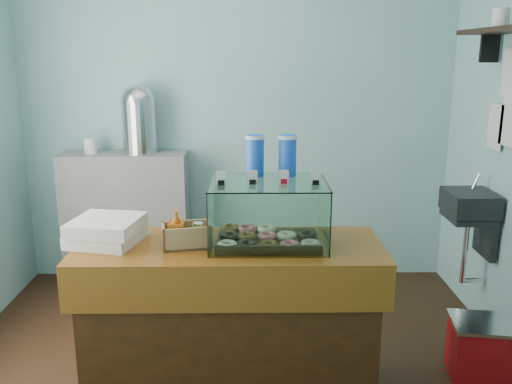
{
  "coord_description": "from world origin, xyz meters",
  "views": [
    {
      "loc": [
        0.11,
        -2.92,
        1.87
      ],
      "look_at": [
        0.14,
        -0.15,
        1.16
      ],
      "focal_mm": 38.0,
      "sensor_mm": 36.0,
      "label": 1
    }
  ],
  "objects_px": {
    "coffee_urn": "(139,117)",
    "red_cooler": "(484,349)",
    "counter": "(230,322)",
    "display_case": "(267,209)"
  },
  "relations": [
    {
      "from": "coffee_urn",
      "to": "red_cooler",
      "type": "height_order",
      "value": "coffee_urn"
    },
    {
      "from": "counter",
      "to": "coffee_urn",
      "type": "xyz_separation_m",
      "value": [
        -0.76,
        1.58,
        0.93
      ]
    },
    {
      "from": "counter",
      "to": "red_cooler",
      "type": "distance_m",
      "value": 1.52
    },
    {
      "from": "counter",
      "to": "red_cooler",
      "type": "bearing_deg",
      "value": 6.65
    },
    {
      "from": "counter",
      "to": "red_cooler",
      "type": "relative_size",
      "value": 3.63
    },
    {
      "from": "coffee_urn",
      "to": "red_cooler",
      "type": "xyz_separation_m",
      "value": [
        2.25,
        -1.41,
        -1.21
      ]
    },
    {
      "from": "coffee_urn",
      "to": "red_cooler",
      "type": "bearing_deg",
      "value": -32.12
    },
    {
      "from": "display_case",
      "to": "red_cooler",
      "type": "xyz_separation_m",
      "value": [
        1.29,
        0.12,
        -0.9
      ]
    },
    {
      "from": "display_case",
      "to": "red_cooler",
      "type": "bearing_deg",
      "value": 5.38
    },
    {
      "from": "counter",
      "to": "coffee_urn",
      "type": "bearing_deg",
      "value": 115.59
    }
  ]
}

